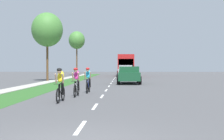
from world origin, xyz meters
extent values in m
plane|color=#4C4C4F|center=(0.00, 20.00, 0.00)|extent=(120.00, 120.00, 0.00)
cube|color=#2D6026|center=(-4.77, 20.00, 0.00)|extent=(2.37, 70.00, 0.01)
cube|color=#B2ADA3|center=(-6.62, 20.00, 0.00)|extent=(1.33, 70.00, 0.10)
cube|color=white|center=(0.00, 2.00, 0.00)|extent=(0.12, 1.80, 0.01)
cube|color=white|center=(0.00, 6.00, 0.00)|extent=(0.12, 1.80, 0.01)
cube|color=white|center=(0.00, 10.00, 0.00)|extent=(0.12, 1.80, 0.01)
cube|color=white|center=(0.00, 14.00, 0.00)|extent=(0.12, 1.80, 0.01)
cube|color=white|center=(0.00, 18.00, 0.00)|extent=(0.12, 1.80, 0.01)
cube|color=white|center=(0.00, 22.00, 0.00)|extent=(0.12, 1.80, 0.01)
cube|color=white|center=(0.00, 26.00, 0.00)|extent=(0.12, 1.80, 0.01)
cube|color=white|center=(0.00, 30.00, 0.00)|extent=(0.12, 1.80, 0.01)
cube|color=white|center=(0.00, 34.00, 0.00)|extent=(0.12, 1.80, 0.01)
cube|color=white|center=(0.00, 38.00, 0.00)|extent=(0.12, 1.80, 0.01)
cube|color=white|center=(0.00, 42.00, 0.00)|extent=(0.12, 1.80, 0.01)
cube|color=white|center=(0.00, 46.00, 0.00)|extent=(0.12, 1.80, 0.01)
cube|color=white|center=(0.00, 50.00, 0.00)|extent=(0.12, 1.80, 0.01)
torus|color=black|center=(-1.74, 7.98, 0.34)|extent=(0.06, 0.68, 0.68)
torus|color=black|center=(-1.74, 6.94, 0.34)|extent=(0.06, 0.68, 0.68)
cylinder|color=black|center=(-1.74, 7.36, 0.52)|extent=(0.04, 0.59, 0.43)
cylinder|color=black|center=(-1.74, 7.64, 0.62)|extent=(0.04, 0.04, 0.55)
cylinder|color=black|center=(-1.74, 7.41, 0.85)|extent=(0.03, 0.55, 0.03)
cylinder|color=black|center=(-1.74, 6.96, 0.86)|extent=(0.42, 0.02, 0.02)
ellipsoid|color=yellow|center=(-1.74, 7.48, 1.18)|extent=(0.30, 0.54, 0.63)
sphere|color=tan|center=(-1.74, 7.20, 1.42)|extent=(0.20, 0.20, 0.20)
ellipsoid|color=black|center=(-1.74, 7.20, 1.50)|extent=(0.24, 0.28, 0.16)
cylinder|color=tan|center=(-1.90, 7.20, 1.10)|extent=(0.07, 0.26, 0.45)
cylinder|color=tan|center=(-1.58, 7.20, 1.10)|extent=(0.07, 0.26, 0.45)
cylinder|color=black|center=(-1.84, 7.56, 0.52)|extent=(0.10, 0.30, 0.60)
cylinder|color=black|center=(-1.64, 7.51, 0.62)|extent=(0.10, 0.25, 0.61)
torus|color=black|center=(-1.40, 10.45, 0.34)|extent=(0.06, 0.68, 0.68)
torus|color=black|center=(-1.40, 9.41, 0.34)|extent=(0.06, 0.68, 0.68)
cylinder|color=silver|center=(-1.40, 9.83, 0.52)|extent=(0.04, 0.59, 0.43)
cylinder|color=silver|center=(-1.40, 10.11, 0.62)|extent=(0.04, 0.04, 0.55)
cylinder|color=silver|center=(-1.40, 9.88, 0.85)|extent=(0.03, 0.55, 0.03)
cylinder|color=black|center=(-1.40, 9.43, 0.86)|extent=(0.42, 0.02, 0.02)
ellipsoid|color=#CC2D8C|center=(-1.40, 9.95, 1.18)|extent=(0.30, 0.54, 0.63)
sphere|color=tan|center=(-1.40, 9.67, 1.42)|extent=(0.20, 0.20, 0.20)
ellipsoid|color=red|center=(-1.40, 9.67, 1.50)|extent=(0.24, 0.28, 0.16)
cylinder|color=tan|center=(-1.56, 9.67, 1.10)|extent=(0.07, 0.26, 0.45)
cylinder|color=tan|center=(-1.24, 9.67, 1.10)|extent=(0.07, 0.26, 0.45)
cylinder|color=black|center=(-1.50, 10.03, 0.52)|extent=(0.10, 0.30, 0.60)
cylinder|color=black|center=(-1.30, 9.98, 0.62)|extent=(0.10, 0.25, 0.61)
torus|color=black|center=(-1.03, 12.70, 0.34)|extent=(0.06, 0.68, 0.68)
torus|color=black|center=(-1.03, 11.66, 0.34)|extent=(0.06, 0.68, 0.68)
cylinder|color=#23389E|center=(-1.03, 12.08, 0.52)|extent=(0.04, 0.59, 0.43)
cylinder|color=#23389E|center=(-1.03, 12.36, 0.62)|extent=(0.04, 0.04, 0.55)
cylinder|color=#23389E|center=(-1.03, 12.13, 0.85)|extent=(0.03, 0.55, 0.03)
cylinder|color=black|center=(-1.03, 11.68, 0.86)|extent=(0.42, 0.02, 0.02)
ellipsoid|color=#26A5CC|center=(-1.03, 12.20, 1.18)|extent=(0.30, 0.54, 0.63)
sphere|color=tan|center=(-1.03, 11.92, 1.42)|extent=(0.20, 0.20, 0.20)
ellipsoid|color=red|center=(-1.03, 11.92, 1.50)|extent=(0.24, 0.28, 0.16)
cylinder|color=tan|center=(-1.19, 11.92, 1.10)|extent=(0.07, 0.26, 0.45)
cylinder|color=tan|center=(-0.87, 11.92, 1.10)|extent=(0.07, 0.26, 0.45)
cylinder|color=black|center=(-1.13, 12.28, 0.52)|extent=(0.10, 0.30, 0.60)
cylinder|color=black|center=(-0.93, 12.23, 0.62)|extent=(0.10, 0.25, 0.61)
cube|color=#194C2D|center=(1.72, 21.79, 0.72)|extent=(1.96, 5.10, 0.76)
cube|color=#194C2D|center=(1.72, 21.02, 1.32)|extent=(1.80, 1.78, 0.64)
cube|color=#1E2833|center=(1.72, 20.31, 1.30)|extent=(1.67, 0.08, 0.52)
cube|color=#194C2D|center=(0.81, 22.81, 1.02)|extent=(0.08, 2.80, 0.40)
cube|color=#194C2D|center=(2.62, 22.81, 1.02)|extent=(0.08, 2.80, 0.40)
cube|color=#194C2D|center=(1.72, 24.30, 1.02)|extent=(1.80, 0.08, 0.40)
cylinder|color=black|center=(0.74, 20.26, 0.38)|extent=(0.26, 0.76, 0.76)
cylinder|color=black|center=(2.70, 20.26, 0.38)|extent=(0.26, 0.76, 0.76)
cylinder|color=black|center=(0.74, 23.32, 0.38)|extent=(0.26, 0.76, 0.76)
cylinder|color=black|center=(2.70, 23.32, 0.38)|extent=(0.26, 0.76, 0.76)
cube|color=#A5A8AD|center=(1.49, 31.99, 0.81)|extent=(1.90, 4.70, 1.00)
cube|color=#A5A8AD|center=(1.49, 32.19, 1.53)|extent=(1.71, 2.91, 0.52)
cube|color=#1E2833|center=(1.49, 30.93, 1.41)|extent=(1.56, 0.08, 0.44)
cylinder|color=black|center=(0.54, 30.58, 0.36)|extent=(0.25, 0.72, 0.72)
cylinder|color=black|center=(2.44, 30.58, 0.36)|extent=(0.25, 0.72, 0.72)
cylinder|color=black|center=(0.54, 33.40, 0.36)|extent=(0.25, 0.72, 0.72)
cylinder|color=black|center=(2.44, 33.40, 0.36)|extent=(0.25, 0.72, 0.72)
cube|color=red|center=(1.61, 43.03, 1.93)|extent=(2.50, 11.60, 3.10)
cube|color=#1E2833|center=(1.61, 43.03, 2.33)|extent=(2.52, 10.67, 0.64)
cube|color=#1E2833|center=(1.61, 37.26, 2.18)|extent=(2.25, 0.06, 1.20)
cylinder|color=black|center=(0.36, 39.26, 0.48)|extent=(0.28, 0.96, 0.96)
cylinder|color=black|center=(2.86, 39.26, 0.48)|extent=(0.28, 0.96, 0.96)
cylinder|color=black|center=(0.36, 46.22, 0.48)|extent=(0.28, 0.96, 0.96)
cylinder|color=black|center=(2.86, 46.22, 0.48)|extent=(0.28, 0.96, 0.96)
cube|color=maroon|center=(1.27, 61.52, 0.64)|extent=(1.76, 4.30, 0.76)
cube|color=maroon|center=(1.27, 61.67, 1.26)|extent=(1.55, 2.24, 0.52)
cube|color=#1E2833|center=(1.27, 60.70, 1.24)|extent=(1.44, 0.08, 0.44)
cylinder|color=black|center=(0.39, 60.18, 0.32)|extent=(0.22, 0.64, 0.64)
cylinder|color=black|center=(2.15, 60.18, 0.32)|extent=(0.22, 0.64, 0.64)
cylinder|color=black|center=(0.39, 62.85, 0.32)|extent=(0.22, 0.64, 0.64)
cylinder|color=black|center=(2.15, 62.85, 0.32)|extent=(0.22, 0.64, 0.64)
cylinder|color=brown|center=(-7.23, 25.76, 2.17)|extent=(0.24, 0.24, 4.34)
ellipsoid|color=#478438|center=(-7.23, 25.76, 5.72)|extent=(3.44, 3.44, 3.78)
cylinder|color=brown|center=(-7.18, 45.79, 2.61)|extent=(0.24, 0.24, 5.22)
ellipsoid|color=#478438|center=(-7.18, 45.79, 6.38)|extent=(2.92, 2.92, 3.21)
camera|label=1|loc=(1.14, -5.68, 1.65)|focal=45.92mm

